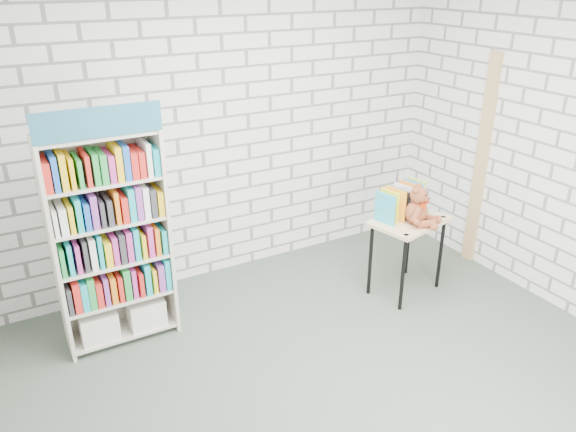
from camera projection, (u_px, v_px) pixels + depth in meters
ground at (343, 381)px, 4.13m from camera, size 4.50×4.50×0.00m
room_shell at (354, 148)px, 3.41m from camera, size 4.52×4.02×2.81m
bookshelf at (111, 239)px, 4.29m from camera, size 0.86×0.34×1.94m
display_table at (408, 230)px, 5.05m from camera, size 0.77×0.61×0.73m
table_books at (401, 201)px, 5.02m from camera, size 0.51×0.31×0.28m
teddy_bear at (419, 209)px, 4.87m from camera, size 0.34×0.34×0.36m
door_trim at (481, 163)px, 5.45m from camera, size 0.05×0.12×2.10m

